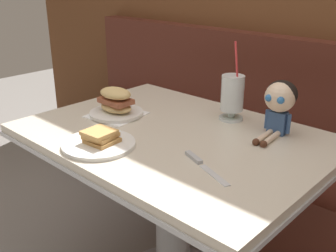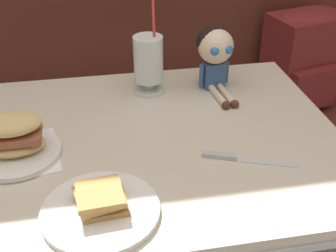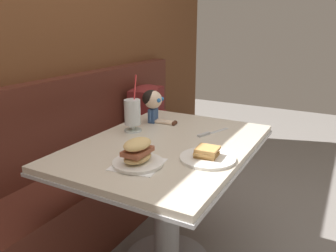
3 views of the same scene
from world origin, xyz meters
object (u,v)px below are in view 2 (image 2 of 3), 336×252
at_px(seated_doll, 215,49).
at_px(backpack, 305,56).
at_px(toast_plate, 101,207).
at_px(sandwich_plate, 13,141).
at_px(milkshake_glass, 148,62).
at_px(butter_knife, 233,157).

bearing_deg(seated_doll, backpack, 35.50).
xyz_separation_m(toast_plate, sandwich_plate, (-0.20, 0.24, 0.03)).
bearing_deg(milkshake_glass, seated_doll, -2.06).
bearing_deg(sandwich_plate, backpack, 30.25).
height_order(butter_knife, seated_doll, seated_doll).
relative_size(butter_knife, backpack, 0.56).
bearing_deg(seated_doll, butter_knife, -98.15).
bearing_deg(toast_plate, backpack, 44.58).
distance_m(sandwich_plate, backpack, 1.25).
relative_size(seated_doll, backpack, 0.55).
bearing_deg(backpack, toast_plate, -135.42).
distance_m(milkshake_glass, backpack, 0.80).
relative_size(sandwich_plate, butter_knife, 1.00).
xyz_separation_m(toast_plate, seated_doll, (0.38, 0.51, 0.11)).
distance_m(butter_knife, backpack, 0.92).
distance_m(milkshake_glass, sandwich_plate, 0.47).
bearing_deg(sandwich_plate, butter_knife, -11.70).
bearing_deg(backpack, seated_doll, -144.50).
distance_m(milkshake_glass, seated_doll, 0.21).
relative_size(toast_plate, backpack, 0.62).
bearing_deg(milkshake_glass, butter_knife, -68.78).
xyz_separation_m(milkshake_glass, backpack, (0.70, 0.34, -0.18)).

